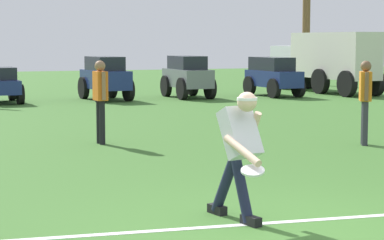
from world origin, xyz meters
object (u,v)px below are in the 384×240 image
(teammate_deep, at_px, (100,94))
(frisbee_in_flight, at_px, (253,171))
(parked_car_slot_f, at_px, (273,75))
(parked_car_slot_c, at_px, (1,85))
(teammate_near_sideline, at_px, (365,94))
(frisbee_thrower, at_px, (239,148))
(parked_car_slot_e, at_px, (187,76))
(box_truck, at_px, (325,59))
(parked_car_slot_d, at_px, (105,77))

(teammate_deep, bearing_deg, frisbee_in_flight, -90.07)
(teammate_deep, xyz_separation_m, parked_car_slot_f, (8.25, 9.74, -0.22))
(frisbee_in_flight, bearing_deg, parked_car_slot_c, 92.92)
(parked_car_slot_c, bearing_deg, frisbee_in_flight, -87.08)
(frisbee_in_flight, height_order, teammate_near_sideline, teammate_near_sideline)
(teammate_near_sideline, bearing_deg, frisbee_thrower, -134.26)
(parked_car_slot_e, bearing_deg, teammate_near_sideline, -93.16)
(parked_car_slot_f, height_order, box_truck, box_truck)
(teammate_near_sideline, xyz_separation_m, parked_car_slot_c, (-5.45, 11.78, -0.38))
(frisbee_thrower, bearing_deg, frisbee_in_flight, -98.65)
(teammate_near_sideline, bearing_deg, teammate_deep, 158.82)
(parked_car_slot_c, relative_size, box_truck, 0.38)
(teammate_deep, bearing_deg, parked_car_slot_d, 76.50)
(parked_car_slot_d, xyz_separation_m, parked_car_slot_f, (5.84, -0.30, -0.02))
(frisbee_thrower, xyz_separation_m, parked_car_slot_c, (-0.94, 16.40, -0.23))
(frisbee_thrower, xyz_separation_m, box_truck, (10.79, 17.12, 0.44))
(parked_car_slot_c, bearing_deg, teammate_near_sideline, -65.19)
(teammate_deep, bearing_deg, teammate_near_sideline, -21.18)
(teammate_deep, bearing_deg, parked_car_slot_c, 94.98)
(frisbee_thrower, height_order, teammate_near_sideline, teammate_near_sideline)
(frisbee_thrower, bearing_deg, teammate_near_sideline, 45.74)
(parked_car_slot_e, height_order, box_truck, box_truck)
(teammate_deep, xyz_separation_m, box_truck, (10.86, 10.73, 0.29))
(teammate_near_sideline, xyz_separation_m, box_truck, (6.29, 12.50, 0.29))
(frisbee_thrower, height_order, parked_car_slot_c, frisbee_thrower)
(parked_car_slot_f, xyz_separation_m, box_truck, (2.61, 0.98, 0.51))
(parked_car_slot_e, bearing_deg, parked_car_slot_c, -179.75)
(frisbee_in_flight, height_order, box_truck, box_truck)
(parked_car_slot_d, distance_m, parked_car_slot_f, 5.85)
(teammate_deep, height_order, parked_car_slot_e, teammate_deep)
(frisbee_in_flight, distance_m, parked_car_slot_e, 17.74)
(parked_car_slot_e, bearing_deg, parked_car_slot_d, 179.92)
(teammate_deep, relative_size, box_truck, 0.26)
(parked_car_slot_d, xyz_separation_m, parked_car_slot_e, (2.81, -0.00, 0.00))
(parked_car_slot_c, height_order, box_truck, box_truck)
(teammate_near_sideline, relative_size, parked_car_slot_e, 0.65)
(frisbee_thrower, relative_size, teammate_deep, 0.90)
(teammate_deep, height_order, parked_car_slot_c, teammate_deep)
(parked_car_slot_f, distance_m, box_truck, 2.83)
(frisbee_in_flight, xyz_separation_m, parked_car_slot_c, (-0.86, 16.93, -0.08))
(frisbee_thrower, height_order, parked_car_slot_d, frisbee_thrower)
(teammate_near_sideline, bearing_deg, parked_car_slot_d, 100.37)
(teammate_deep, bearing_deg, box_truck, 44.65)
(teammate_near_sideline, bearing_deg, box_truck, 63.30)
(frisbee_in_flight, xyz_separation_m, teammate_deep, (0.01, 6.92, 0.30))
(parked_car_slot_e, xyz_separation_m, parked_car_slot_f, (3.03, -0.30, -0.02))
(teammate_near_sideline, relative_size, box_truck, 0.26)
(teammate_near_sideline, bearing_deg, parked_car_slot_c, 114.81)
(frisbee_thrower, relative_size, parked_car_slot_e, 0.59)
(box_truck, bearing_deg, teammate_near_sideline, -116.70)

